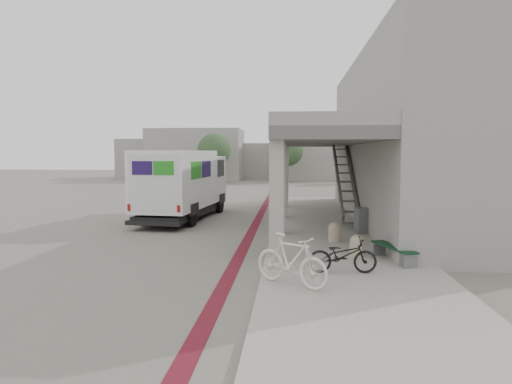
# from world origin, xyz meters

# --- Properties ---
(ground) EXTENTS (120.00, 120.00, 0.00)m
(ground) POSITION_xyz_m (0.00, 0.00, 0.00)
(ground) COLOR #6A655B
(ground) RESTS_ON ground
(bike_lane_stripe) EXTENTS (0.35, 40.00, 0.01)m
(bike_lane_stripe) POSITION_xyz_m (1.00, 2.00, 0.01)
(bike_lane_stripe) COLOR maroon
(bike_lane_stripe) RESTS_ON ground
(sidewalk) EXTENTS (4.40, 28.00, 0.12)m
(sidewalk) POSITION_xyz_m (4.00, 0.00, 0.06)
(sidewalk) COLOR gray
(sidewalk) RESTS_ON ground
(transit_building) EXTENTS (7.60, 17.00, 7.00)m
(transit_building) POSITION_xyz_m (6.83, 4.50, 3.40)
(transit_building) COLOR gray
(transit_building) RESTS_ON ground
(distant_backdrop) EXTENTS (28.00, 10.00, 6.50)m
(distant_backdrop) POSITION_xyz_m (-2.84, 35.89, 2.70)
(distant_backdrop) COLOR gray
(distant_backdrop) RESTS_ON ground
(tree_left) EXTENTS (3.20, 3.20, 4.80)m
(tree_left) POSITION_xyz_m (-5.00, 28.00, 3.18)
(tree_left) COLOR #38281C
(tree_left) RESTS_ON ground
(tree_mid) EXTENTS (3.20, 3.20, 4.80)m
(tree_mid) POSITION_xyz_m (2.00, 30.00, 3.18)
(tree_mid) COLOR #38281C
(tree_mid) RESTS_ON ground
(tree_right) EXTENTS (3.20, 3.20, 4.80)m
(tree_right) POSITION_xyz_m (10.00, 29.00, 3.18)
(tree_right) COLOR #38281C
(tree_right) RESTS_ON ground
(fedex_truck) EXTENTS (2.95, 7.39, 3.07)m
(fedex_truck) POSITION_xyz_m (-2.35, 4.48, 1.64)
(fedex_truck) COLOR black
(fedex_truck) RESTS_ON ground
(bench) EXTENTS (0.95, 1.77, 0.41)m
(bench) POSITION_xyz_m (5.20, -3.46, 0.41)
(bench) COLOR slate
(bench) RESTS_ON sidewalk
(bollard_near) EXTENTS (0.40, 0.40, 0.60)m
(bollard_near) POSITION_xyz_m (4.31, -2.93, 0.42)
(bollard_near) COLOR tan
(bollard_near) RESTS_ON sidewalk
(bollard_far) EXTENTS (0.42, 0.42, 0.63)m
(bollard_far) POSITION_xyz_m (3.90, -0.83, 0.44)
(bollard_far) COLOR tan
(bollard_far) RESTS_ON sidewalk
(utility_cabinet) EXTENTS (0.51, 0.61, 0.90)m
(utility_cabinet) POSITION_xyz_m (5.00, 0.82, 0.57)
(utility_cabinet) COLOR slate
(utility_cabinet) RESTS_ON sidewalk
(bicycle_black) EXTENTS (1.65, 0.64, 0.86)m
(bicycle_black) POSITION_xyz_m (3.72, -4.74, 0.55)
(bicycle_black) COLOR black
(bicycle_black) RESTS_ON sidewalk
(bicycle_cream) EXTENTS (1.82, 1.53, 1.12)m
(bicycle_cream) POSITION_xyz_m (2.50, -5.88, 0.68)
(bicycle_cream) COLOR silver
(bicycle_cream) RESTS_ON sidewalk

